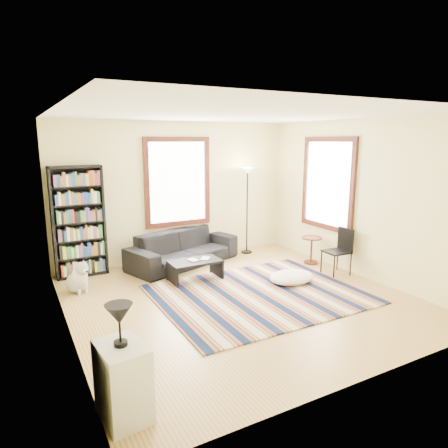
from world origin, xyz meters
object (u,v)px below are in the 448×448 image
coffee_table (195,270)px  dog (77,276)px  folding_chair (336,252)px  sofa (183,248)px  white_cabinet (123,382)px  floor_cushion (291,277)px  bookshelf (79,222)px  side_table (311,250)px  floor_lamp (247,211)px

coffee_table → dog: dog is taller
folding_chair → dog: folding_chair is taller
coffee_table → sofa: bearing=79.3°
folding_chair → white_cabinet: bearing=-152.0°
floor_cushion → white_cabinet: (-3.45, -2.03, 0.25)m
sofa → floor_cushion: bearing=-74.7°
folding_chair → dog: (-4.34, 1.35, -0.16)m
bookshelf → coffee_table: (1.71, -1.23, -0.82)m
white_cabinet → side_table: bearing=24.9°
coffee_table → white_cabinet: white_cabinet is taller
sofa → floor_lamp: 1.66m
folding_chair → coffee_table: bearing=162.3°
bookshelf → side_table: 4.48m
coffee_table → floor_lamp: 2.16m
sofa → floor_lamp: floor_lamp is taller
coffee_table → dog: 1.97m
white_cabinet → dog: (0.11, 3.36, -0.08)m
floor_lamp → dog: floor_lamp is taller
sofa → floor_lamp: size_ratio=1.22×
coffee_table → floor_lamp: (1.73, 1.06, 0.75)m
floor_lamp → dog: size_ratio=3.46×
folding_chair → dog: 4.55m
coffee_table → bookshelf: bearing=144.2°
floor_lamp → white_cabinet: floor_lamp is taller
coffee_table → folding_chair: folding_chair is taller
floor_lamp → floor_cushion: bearing=-98.8°
floor_cushion → folding_chair: (1.00, -0.03, 0.33)m
coffee_table → dog: size_ratio=1.67×
floor_lamp → white_cabinet: 5.54m
bookshelf → coffee_table: bookshelf is taller
side_table → dog: side_table is taller
bookshelf → floor_lamp: 3.44m
sofa → floor_cushion: (1.24, -1.89, -0.23)m
bookshelf → folding_chair: 4.70m
bookshelf → folding_chair: bookshelf is taller
sofa → floor_lamp: bearing=-14.2°
floor_cushion → folding_chair: bearing=-1.5°
floor_cushion → side_table: size_ratio=1.51×
folding_chair → sofa: bearing=143.1°
bookshelf → white_cabinet: (-0.32, -4.19, -0.65)m
floor_lamp → folding_chair: (0.69, -2.01, -0.50)m
folding_chair → white_cabinet: (-4.45, -2.01, -0.08)m
coffee_table → side_table: size_ratio=1.67×
floor_lamp → dog: bearing=-169.8°
side_table → folding_chair: size_ratio=0.63×
floor_lamp → white_cabinet: size_ratio=2.66×
sofa → dog: sofa is taller
sofa → bookshelf: 2.03m
white_cabinet → sofa: bearing=53.9°
floor_cushion → floor_lamp: size_ratio=0.44×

